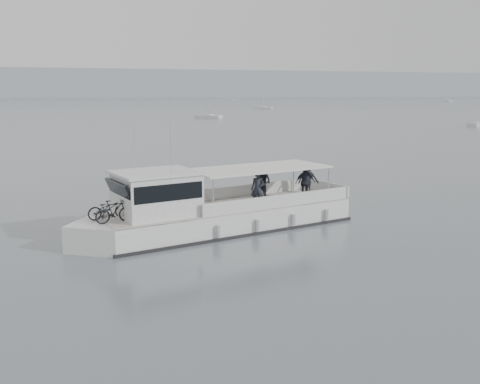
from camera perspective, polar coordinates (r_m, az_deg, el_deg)
name	(u,v)px	position (r m, az deg, el deg)	size (l,w,h in m)	color
ground	(98,253)	(20.48, -14.88, -6.34)	(1400.00, 1400.00, 0.00)	#566065
headland	(70,84)	(579.68, -17.67, 10.95)	(1400.00, 90.00, 28.00)	#939EA8
tour_boat	(206,212)	(22.53, -3.62, -2.16)	(12.71, 5.75, 5.33)	white
moored_fleet	(26,107)	(215.69, -21.84, 8.42)	(424.11, 308.74, 10.57)	white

